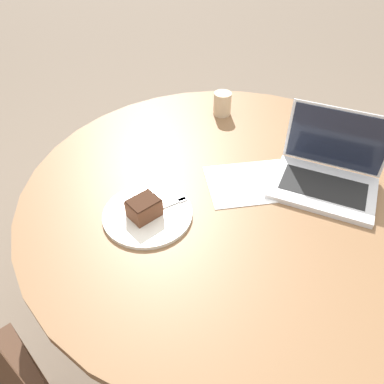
# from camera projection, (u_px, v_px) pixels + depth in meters

# --- Properties ---
(ground_plane) EXTENTS (12.00, 12.00, 0.00)m
(ground_plane) POSITION_uv_depth(u_px,v_px,m) (221.00, 307.00, 1.69)
(ground_plane) COLOR #6B5B4C
(dining_table) EXTENTS (1.36, 1.36, 0.72)m
(dining_table) POSITION_uv_depth(u_px,v_px,m) (230.00, 211.00, 1.28)
(dining_table) COLOR brown
(dining_table) RESTS_ON ground_plane
(paper_document) EXTENTS (0.38, 0.30, 0.00)m
(paper_document) POSITION_uv_depth(u_px,v_px,m) (258.00, 182.00, 1.23)
(paper_document) COLOR white
(paper_document) RESTS_ON dining_table
(plate) EXTENTS (0.27, 0.27, 0.01)m
(plate) POSITION_uv_depth(u_px,v_px,m) (148.00, 215.00, 1.11)
(plate) COLOR silver
(plate) RESTS_ON dining_table
(cake_slice) EXTENTS (0.10, 0.09, 0.06)m
(cake_slice) POSITION_uv_depth(u_px,v_px,m) (144.00, 208.00, 1.08)
(cake_slice) COLOR brown
(cake_slice) RESTS_ON plate
(fork) EXTENTS (0.17, 0.03, 0.00)m
(fork) POSITION_uv_depth(u_px,v_px,m) (166.00, 205.00, 1.13)
(fork) COLOR silver
(fork) RESTS_ON plate
(coffee_glass) EXTENTS (0.07, 0.07, 0.09)m
(coffee_glass) POSITION_uv_depth(u_px,v_px,m) (222.00, 104.00, 1.53)
(coffee_glass) COLOR #C6AD89
(coffee_glass) RESTS_ON dining_table
(laptop) EXTENTS (0.39, 0.40, 0.23)m
(laptop) POSITION_uv_depth(u_px,v_px,m) (327.00, 175.00, 1.20)
(laptop) COLOR silver
(laptop) RESTS_ON dining_table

